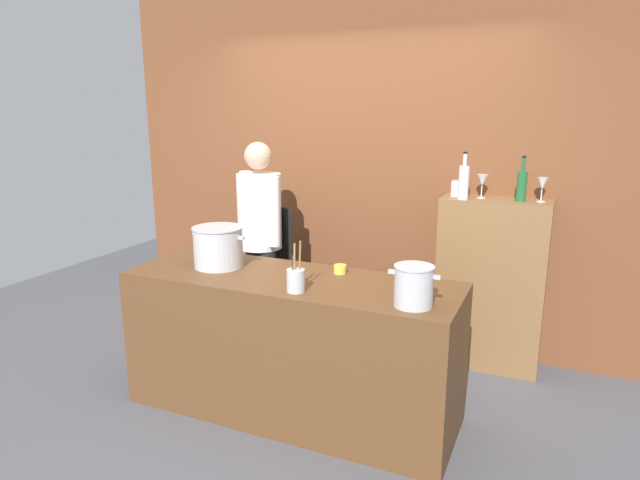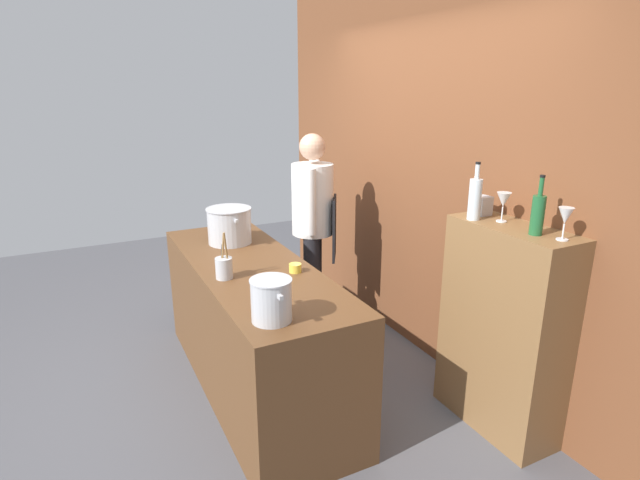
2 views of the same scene
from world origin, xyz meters
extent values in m
plane|color=#4C4C51|center=(0.00, 0.00, 0.00)|extent=(8.00, 8.00, 0.00)
cube|color=brown|center=(0.00, 1.40, 1.50)|extent=(4.40, 0.10, 3.00)
cube|color=brown|center=(0.00, 0.00, 0.45)|extent=(2.08, 0.70, 0.90)
cube|color=brown|center=(1.05, 1.19, 0.64)|extent=(0.76, 0.32, 1.27)
cylinder|color=black|center=(-0.57, 0.72, 0.42)|extent=(0.14, 0.14, 0.84)
cylinder|color=black|center=(-0.74, 0.82, 0.42)|extent=(0.14, 0.14, 0.84)
cylinder|color=white|center=(-0.66, 0.77, 1.13)|extent=(0.34, 0.34, 0.58)
cube|color=black|center=(-0.57, 0.92, 0.89)|extent=(0.27, 0.17, 0.52)
cylinder|color=white|center=(-0.47, 0.65, 1.16)|extent=(0.09, 0.09, 0.52)
cylinder|color=white|center=(-0.85, 0.88, 1.16)|extent=(0.09, 0.09, 0.52)
sphere|color=tan|center=(-0.66, 0.77, 1.55)|extent=(0.21, 0.21, 0.21)
cylinder|color=#B7BABF|center=(-0.54, 0.03, 1.03)|extent=(0.32, 0.32, 0.26)
cylinder|color=#B7BABF|center=(-0.54, 0.03, 1.16)|extent=(0.33, 0.33, 0.01)
cube|color=#B7BABF|center=(-0.71, 0.03, 1.11)|extent=(0.04, 0.02, 0.02)
cube|color=#B7BABF|center=(-0.36, 0.03, 1.11)|extent=(0.04, 0.02, 0.02)
cylinder|color=#B7BABF|center=(0.81, -0.18, 1.01)|extent=(0.20, 0.20, 0.21)
cylinder|color=#B7BABF|center=(0.81, -0.18, 1.12)|extent=(0.21, 0.21, 0.01)
cube|color=#B7BABF|center=(0.69, -0.18, 1.07)|extent=(0.04, 0.02, 0.02)
cube|color=#B7BABF|center=(0.93, -0.18, 1.07)|extent=(0.04, 0.02, 0.02)
cylinder|color=#B7BABF|center=(0.15, -0.22, 0.97)|extent=(0.10, 0.10, 0.13)
cylinder|color=olive|center=(0.14, -0.22, 1.05)|extent=(0.02, 0.04, 0.26)
cylinder|color=#262626|center=(0.14, -0.23, 1.02)|extent=(0.03, 0.04, 0.19)
cylinder|color=olive|center=(0.16, -0.21, 1.06)|extent=(0.04, 0.04, 0.28)
cylinder|color=yellow|center=(0.24, 0.21, 0.93)|extent=(0.08, 0.08, 0.05)
cylinder|color=silver|center=(0.83, 1.09, 1.39)|extent=(0.07, 0.07, 0.24)
cylinder|color=silver|center=(0.83, 1.09, 1.56)|extent=(0.03, 0.03, 0.09)
cylinder|color=black|center=(0.83, 1.09, 1.60)|extent=(0.03, 0.03, 0.01)
cylinder|color=#1E592D|center=(1.21, 1.16, 1.38)|extent=(0.07, 0.07, 0.21)
cylinder|color=#1E592D|center=(1.21, 1.16, 1.53)|extent=(0.02, 0.02, 0.10)
cylinder|color=black|center=(1.21, 1.16, 1.58)|extent=(0.03, 0.03, 0.01)
cylinder|color=silver|center=(1.34, 1.20, 1.28)|extent=(0.06, 0.06, 0.01)
cylinder|color=silver|center=(1.34, 1.20, 1.32)|extent=(0.01, 0.01, 0.08)
cone|color=silver|center=(1.34, 1.20, 1.40)|extent=(0.08, 0.08, 0.08)
cylinder|color=silver|center=(0.94, 1.20, 1.28)|extent=(0.06, 0.06, 0.01)
cylinder|color=silver|center=(0.94, 1.20, 1.32)|extent=(0.01, 0.01, 0.08)
cone|color=silver|center=(0.94, 1.20, 1.40)|extent=(0.08, 0.08, 0.08)
cube|color=#B2B2B7|center=(0.77, 1.21, 1.33)|extent=(0.09, 0.09, 0.11)
camera|label=1|loc=(1.48, -2.87, 1.92)|focal=30.93mm
camera|label=2|loc=(2.97, -0.99, 2.03)|focal=28.33mm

